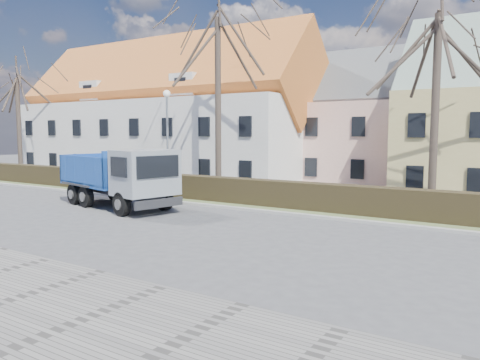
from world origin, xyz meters
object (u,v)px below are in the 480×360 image
Objects in this scene: streetlight at (168,142)px; cart_frame at (143,195)px; dump_truck at (115,177)px; parked_car_a at (150,177)px.

cart_frame is at bearing -77.68° from streetlight.
dump_truck is 2.05× the size of parked_car_a.
streetlight is at bearing 102.32° from cart_frame.
cart_frame is 0.20× the size of parked_car_a.
streetlight reaches higher than parked_car_a.
cart_frame is (0.61, -2.79, -2.81)m from streetlight.
cart_frame is at bearing -144.68° from parked_car_a.
dump_truck is at bearing -152.37° from parked_car_a.
parked_car_a is (-4.83, 7.63, -0.89)m from dump_truck.
parked_car_a is at bearing 130.03° from cart_frame.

